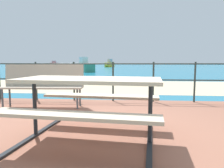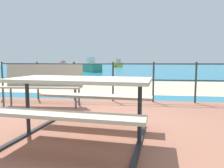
# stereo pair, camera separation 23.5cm
# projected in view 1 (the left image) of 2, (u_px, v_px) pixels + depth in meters

# --- Properties ---
(ground_plane) EXTENTS (240.00, 240.00, 0.00)m
(ground_plane) POSITION_uv_depth(u_px,v_px,m) (99.00, 139.00, 2.81)
(ground_plane) COLOR tan
(patio_paving) EXTENTS (6.40, 5.20, 0.06)m
(patio_paving) POSITION_uv_depth(u_px,v_px,m) (99.00, 137.00, 2.81)
(patio_paving) COLOR #935B47
(patio_paving) RESTS_ON ground
(sea_water) EXTENTS (90.00, 90.00, 0.01)m
(sea_water) POSITION_uv_depth(u_px,v_px,m) (127.00, 67.00, 42.45)
(sea_water) COLOR teal
(sea_water) RESTS_ON ground
(beach_strip) EXTENTS (54.04, 5.12, 0.01)m
(beach_strip) POSITION_uv_depth(u_px,v_px,m) (119.00, 86.00, 8.83)
(beach_strip) COLOR beige
(beach_strip) RESTS_ON ground
(picnic_table) EXTENTS (1.87, 1.59, 0.78)m
(picnic_table) POSITION_uv_depth(u_px,v_px,m) (89.00, 93.00, 2.57)
(picnic_table) COLOR #BCAD93
(picnic_table) RESTS_ON patio_paving
(park_bench) EXTENTS (1.76, 0.50, 0.92)m
(park_bench) POSITION_uv_depth(u_px,v_px,m) (43.00, 82.00, 4.56)
(park_bench) COLOR tan
(park_bench) RESTS_ON patio_paving
(railing_fence) EXTENTS (5.94, 0.04, 0.97)m
(railing_fence) POSITION_uv_depth(u_px,v_px,m) (113.00, 77.00, 5.17)
(railing_fence) COLOR #2D3833
(railing_fence) RESTS_ON patio_paving
(boat_near) EXTENTS (2.18, 4.55, 1.21)m
(boat_near) POSITION_uv_depth(u_px,v_px,m) (54.00, 64.00, 51.47)
(boat_near) COLOR red
(boat_near) RESTS_ON sea_water
(boat_mid) EXTENTS (3.21, 4.03, 1.47)m
(boat_mid) POSITION_uv_depth(u_px,v_px,m) (82.00, 67.00, 21.27)
(boat_mid) COLOR #338466
(boat_mid) RESTS_ON sea_water
(boat_far) EXTENTS (1.68, 3.50, 1.50)m
(boat_far) POSITION_uv_depth(u_px,v_px,m) (109.00, 64.00, 38.99)
(boat_far) COLOR yellow
(boat_far) RESTS_ON sea_water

